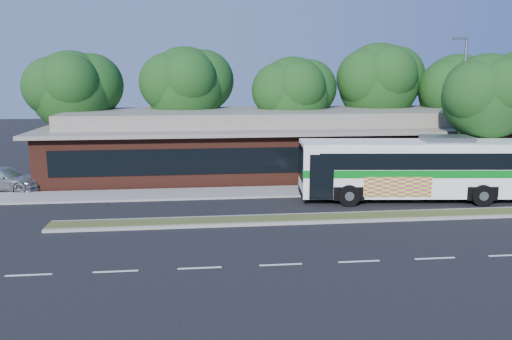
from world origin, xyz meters
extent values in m
plane|color=black|center=(0.00, 0.00, 0.00)|extent=(120.00, 120.00, 0.00)
cube|color=#4D5423|center=(0.00, 0.60, 0.07)|extent=(26.00, 1.10, 0.15)
cube|color=gray|center=(0.00, 6.40, 0.06)|extent=(44.00, 2.60, 0.12)
cube|color=black|center=(-18.00, 10.00, 0.01)|extent=(14.00, 12.00, 0.01)
cube|color=#502319|center=(0.00, 13.00, 1.60)|extent=(32.00, 10.00, 3.20)
cube|color=slate|center=(0.00, 13.00, 3.32)|extent=(33.20, 11.20, 0.24)
cube|color=slate|center=(0.00, 13.00, 3.95)|extent=(30.00, 8.00, 1.00)
cube|color=black|center=(0.00, 7.97, 1.70)|extent=(30.00, 0.06, 1.60)
cylinder|color=slate|center=(9.60, 6.00, 4.50)|extent=(0.16, 0.16, 9.00)
cube|color=slate|center=(9.20, 6.00, 9.00)|extent=(0.90, 0.18, 0.14)
cylinder|color=black|center=(-15.00, 15.00, 1.99)|extent=(0.44, 0.44, 3.99)
sphere|color=#1A4316|center=(-15.00, 15.00, 5.73)|extent=(5.80, 5.80, 5.80)
sphere|color=#1A4316|center=(-13.70, 15.43, 6.19)|extent=(4.52, 4.52, 4.52)
cylinder|color=black|center=(-7.00, 16.00, 2.10)|extent=(0.44, 0.44, 4.20)
sphere|color=#1A4316|center=(-7.00, 16.00, 6.00)|extent=(6.00, 6.00, 6.00)
sphere|color=#1A4316|center=(-5.65, 16.45, 6.48)|extent=(4.68, 4.68, 4.68)
cylinder|color=black|center=(1.00, 15.00, 1.89)|extent=(0.44, 0.44, 3.78)
sphere|color=#1A4316|center=(1.00, 15.00, 5.46)|extent=(5.60, 5.60, 5.60)
sphere|color=#1A4316|center=(2.26, 15.42, 5.91)|extent=(4.37, 4.37, 4.37)
cylinder|color=black|center=(8.00, 16.00, 2.21)|extent=(0.44, 0.44, 4.41)
sphere|color=#1A4316|center=(8.00, 16.00, 6.27)|extent=(6.20, 6.20, 6.20)
sphere|color=#1A4316|center=(9.39, 16.46, 6.77)|extent=(4.84, 4.84, 4.84)
cylinder|color=black|center=(14.00, 15.00, 1.93)|extent=(0.44, 0.44, 3.86)
sphere|color=#1A4316|center=(14.00, 15.00, 5.60)|extent=(5.80, 5.80, 5.80)
sphere|color=#1A4316|center=(15.30, 15.43, 6.07)|extent=(4.52, 4.52, 4.52)
cube|color=white|center=(6.00, 3.80, 1.84)|extent=(13.03, 4.02, 2.95)
cube|color=black|center=(6.32, 3.77, 2.43)|extent=(12.02, 3.97, 0.88)
cube|color=white|center=(6.00, 3.80, 3.18)|extent=(13.05, 4.04, 0.28)
cube|color=#057817|center=(6.00, 3.80, 1.75)|extent=(13.10, 4.09, 0.41)
cube|color=black|center=(-0.40, 4.46, 2.19)|extent=(0.31, 2.39, 1.83)
cube|color=#BC375C|center=(4.48, 2.55, 1.07)|extent=(3.62, 0.42, 1.07)
cube|color=slate|center=(7.59, 3.64, 3.46)|extent=(2.73, 1.96, 0.32)
cylinder|color=black|center=(1.93, 2.87, 0.59)|extent=(1.21, 0.50, 1.18)
cylinder|color=black|center=(2.20, 5.54, 0.59)|extent=(1.21, 0.50, 1.18)
cylinder|color=black|center=(9.05, 2.14, 0.59)|extent=(1.21, 0.50, 1.18)
cylinder|color=black|center=(9.33, 4.81, 0.59)|extent=(1.21, 0.50, 1.18)
imported|color=#9DA0A3|center=(-17.83, 8.77, 0.70)|extent=(5.18, 3.03, 1.41)
cylinder|color=black|center=(11.00, 5.79, 2.04)|extent=(0.44, 0.44, 4.08)
sphere|color=#1A4316|center=(11.00, 5.79, 5.62)|extent=(5.12, 5.12, 5.12)
sphere|color=#1A4316|center=(12.15, 6.18, 6.03)|extent=(3.99, 3.99, 3.99)
camera|label=1|loc=(-5.81, -22.33, 6.98)|focal=35.00mm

